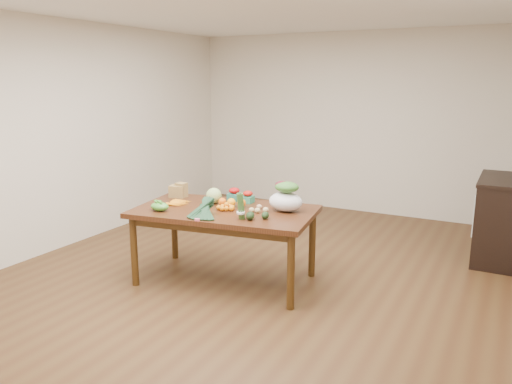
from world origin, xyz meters
The scene contains 26 objects.
floor centered at (0.00, 0.00, 0.00)m, with size 6.00×6.00×0.00m, color #4E351B.
ceiling centered at (0.00, 0.00, 2.70)m, with size 5.00×6.00×0.02m, color white.
room_walls centered at (0.00, 0.00, 1.35)m, with size 5.02×6.02×2.70m.
dining_table centered at (-0.20, -0.33, 0.38)m, with size 1.76×0.98×0.75m, color #472410.
cabinet centered at (2.22, 1.64, 0.47)m, with size 0.52×1.02×0.94m, color black.
dish_towel centered at (1.96, 1.40, 0.55)m, with size 0.02×0.28×0.45m, color white.
paper_bag centered at (-0.92, -0.13, 0.83)m, with size 0.22×0.19×0.16m, color #9E7D46, non-canonical shape.
cabbage centered at (-0.42, -0.18, 0.83)m, with size 0.16×0.16×0.16m, color #B7D57B.
strawberry_basket_a centered at (-0.30, 0.03, 0.80)m, with size 0.12×0.12×0.11m, color #AC0B0C, non-canonical shape.
strawberry_basket_b centered at (-0.13, 0.01, 0.80)m, with size 0.11×0.11×0.10m, color red, non-canonical shape.
orange_a centered at (-0.30, -0.22, 0.79)m, with size 0.08×0.08×0.08m, color #E0580D.
orange_b centered at (-0.19, -0.22, 0.79)m, with size 0.09×0.09×0.09m, color orange.
orange_c centered at (-0.08, -0.20, 0.80)m, with size 0.09×0.09×0.09m, color orange.
mandarin_cluster centered at (-0.17, -0.35, 0.79)m, with size 0.18×0.18×0.08m, color orange, non-canonical shape.
carrots centered at (-0.71, -0.38, 0.76)m, with size 0.22×0.24×0.03m, color orange, non-canonical shape.
snap_pea_bag centered at (-0.73, -0.68, 0.79)m, with size 0.19×0.14×0.09m, color #519F36.
kale_bunch centered at (-0.22, -0.70, 0.83)m, with size 0.32×0.40×0.16m, color black, non-canonical shape.
asparagus_bundle centered at (0.12, -0.58, 0.88)m, with size 0.08×0.08×0.25m, color #47803A, non-canonical shape.
potato_a centered at (0.10, -0.32, 0.77)m, with size 0.06×0.05×0.05m, color #D8BE7C.
potato_b centered at (0.16, -0.31, 0.77)m, with size 0.06×0.05×0.05m, color #CDBE76.
potato_c centered at (0.21, -0.25, 0.77)m, with size 0.06×0.05×0.05m, color tan.
potato_d centered at (0.10, -0.17, 0.77)m, with size 0.06×0.05×0.05m, color #D8AD7C.
potato_e centered at (0.21, -0.25, 0.77)m, with size 0.05×0.04×0.04m, color tan.
avocado_a centered at (0.21, -0.55, 0.79)m, with size 0.08×0.11×0.08m, color black.
avocado_b centered at (0.31, -0.46, 0.78)m, with size 0.07×0.10×0.07m, color black.
salad_bag centered at (0.36, -0.12, 0.88)m, with size 0.34×0.26×0.26m, color white, non-canonical shape.
Camera 1 is at (2.30, -4.41, 2.01)m, focal length 35.00 mm.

